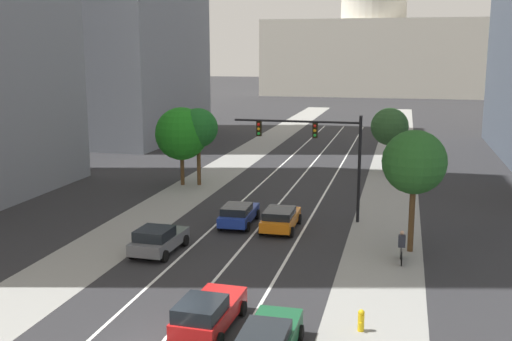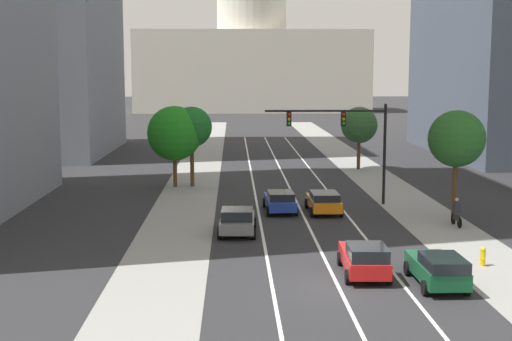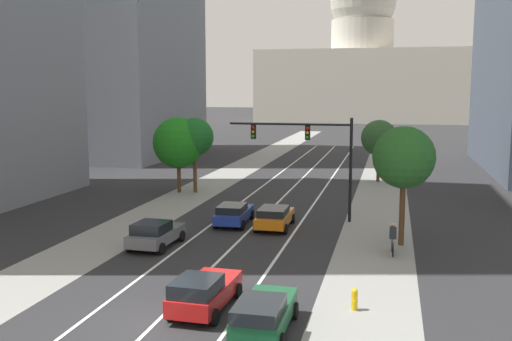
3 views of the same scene
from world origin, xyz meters
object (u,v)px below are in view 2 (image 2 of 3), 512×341
(capitol_building, at_px, (252,52))
(car_green, at_px, (438,268))
(car_orange, at_px, (324,201))
(street_tree_near_left, at_px, (192,127))
(cyclist, at_px, (457,212))
(fire_hydrant, at_px, (483,256))
(street_tree_mid_right, at_px, (457,139))
(car_blue, at_px, (280,201))
(street_tree_mid_left, at_px, (174,133))
(car_gray, at_px, (237,220))
(street_tree_near_right, at_px, (359,125))
(traffic_signal_mast, at_px, (347,132))
(car_red, at_px, (364,258))

(capitol_building, xyz_separation_m, car_green, (4.21, -138.82, -12.91))
(car_orange, relative_size, street_tree_near_left, 0.69)
(car_green, height_order, cyclist, cyclist)
(capitol_building, relative_size, fire_hydrant, 58.20)
(capitol_building, relative_size, street_tree_mid_right, 7.84)
(capitol_building, distance_m, car_blue, 123.03)
(capitol_building, bearing_deg, street_tree_mid_left, -94.62)
(car_gray, relative_size, street_tree_near_right, 0.72)
(car_orange, distance_m, fire_hydrant, 14.20)
(capitol_building, height_order, street_tree_near_right, capitol_building)
(traffic_signal_mast, xyz_separation_m, street_tree_mid_left, (-12.38, 7.97, -0.74))
(fire_hydrant, bearing_deg, street_tree_mid_left, 124.40)
(street_tree_mid_left, bearing_deg, car_red, -67.55)
(car_gray, bearing_deg, traffic_signal_mast, -38.43)
(car_orange, bearing_deg, car_blue, 80.81)
(fire_hydrant, height_order, cyclist, cyclist)
(cyclist, xyz_separation_m, street_tree_mid_left, (-17.77, 15.22, 3.41))
(car_orange, xyz_separation_m, street_tree_near_left, (-9.11, 11.16, 3.96))
(car_red, bearing_deg, car_green, -118.52)
(fire_hydrant, xyz_separation_m, street_tree_near_left, (-14.96, 24.09, 4.25))
(fire_hydrant, bearing_deg, car_gray, 148.53)
(fire_hydrant, xyz_separation_m, street_tree_mid_right, (1.93, 10.61, 4.52))
(car_green, xyz_separation_m, street_tree_mid_left, (-13.26, 26.92, 3.47))
(car_orange, bearing_deg, street_tree_near_left, 38.56)
(car_green, distance_m, fire_hydrant, 4.37)
(car_green, height_order, car_red, car_red)
(car_green, relative_size, street_tree_mid_right, 0.64)
(car_blue, bearing_deg, car_red, -171.27)
(car_blue, xyz_separation_m, fire_hydrant, (8.65, -13.36, -0.28))
(fire_hydrant, bearing_deg, street_tree_near_right, 89.91)
(car_blue, height_order, traffic_signal_mast, traffic_signal_mast)
(capitol_building, height_order, car_green, capitol_building)
(car_gray, bearing_deg, street_tree_near_left, 13.70)
(car_red, relative_size, traffic_signal_mast, 0.54)
(cyclist, relative_size, street_tree_mid_right, 0.25)
(street_tree_mid_right, bearing_deg, car_green, -109.93)
(cyclist, xyz_separation_m, street_tree_near_left, (-16.42, 15.51, 3.86))
(car_green, bearing_deg, car_blue, 18.57)
(car_orange, xyz_separation_m, car_gray, (-5.62, -5.92, 0.02))
(car_red, bearing_deg, car_orange, 2.03)
(fire_hydrant, distance_m, street_tree_near_left, 28.68)
(car_red, bearing_deg, street_tree_mid_left, 24.53)
(capitol_building, height_order, car_blue, capitol_building)
(cyclist, xyz_separation_m, street_tree_mid_right, (0.47, 2.02, 4.14))
(capitol_building, bearing_deg, car_gray, -91.88)
(car_green, xyz_separation_m, car_red, (-2.82, 1.67, 0.01))
(car_red, xyz_separation_m, street_tree_near_left, (-9.10, 25.55, 3.91))
(car_orange, bearing_deg, car_gray, 135.79)
(fire_hydrant, relative_size, street_tree_mid_right, 0.13)
(cyclist, relative_size, street_tree_near_left, 0.27)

